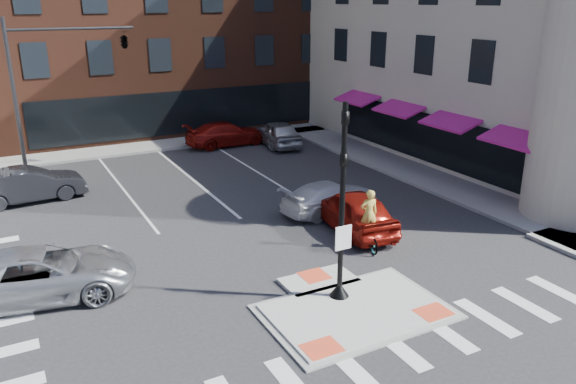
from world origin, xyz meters
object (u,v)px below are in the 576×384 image
bg_car_dark (30,185)px  bg_car_red (226,134)px  red_sedan (353,210)px  bg_car_silver (278,133)px  white_pickup (330,197)px  cyclist (368,229)px  silver_suv (40,274)px

bg_car_dark → bg_car_red: 13.07m
red_sedan → bg_car_silver: size_ratio=1.03×
bg_car_red → bg_car_dark: bearing=113.5°
white_pickup → cyclist: bearing=161.9°
cyclist → bg_car_silver: bearing=-91.2°
white_pickup → red_sedan: bearing=165.5°
bg_car_silver → white_pickup: bearing=80.5°
bg_car_silver → cyclist: bearing=81.6°
cyclist → bg_car_red: bearing=-80.6°
bg_car_silver → silver_suv: bearing=48.7°
red_sedan → bg_car_silver: 14.14m
silver_suv → cyclist: bearing=-89.3°
red_sedan → bg_car_silver: bearing=-97.6°
silver_suv → bg_car_dark: (0.46, 9.72, -0.00)m
bg_car_dark → bg_car_silver: 15.21m
white_pickup → bg_car_silver: bearing=-22.5°
silver_suv → bg_car_red: (12.30, 15.25, -0.04)m
bg_car_red → white_pickup: bearing=176.4°
bg_car_dark → bg_car_silver: (14.68, 3.98, 0.02)m
bg_car_silver → red_sedan: bearing=81.8°
white_pickup → bg_car_red: bg_car_red is taller
cyclist → bg_car_dark: bearing=-33.5°
silver_suv → bg_car_silver: (15.14, 13.70, 0.02)m
bg_car_red → cyclist: (-1.27, -16.96, 0.02)m
cyclist → white_pickup: bearing=-88.0°
bg_car_silver → cyclist: size_ratio=2.08×
bg_car_dark → bg_car_silver: bearing=-79.1°
bg_car_dark → bg_car_silver: size_ratio=1.01×
bg_car_dark → cyclist: 15.57m
bg_car_red → cyclist: size_ratio=2.27×
red_sedan → cyclist: bearing=81.1°
white_pickup → bg_car_silver: (3.30, 11.52, 0.14)m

